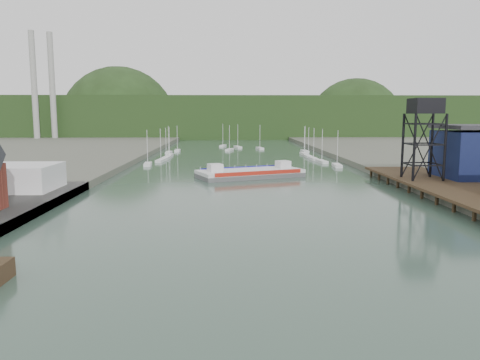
{
  "coord_description": "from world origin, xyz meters",
  "views": [
    {
      "loc": [
        -4.0,
        -33.98,
        15.05
      ],
      "look_at": [
        -1.9,
        44.26,
        4.0
      ],
      "focal_mm": 35.0,
      "sensor_mm": 36.0,
      "label": 1
    }
  ],
  "objects": [
    {
      "name": "ground",
      "position": [
        0.0,
        0.0,
        0.0
      ],
      "size": [
        600.0,
        600.0,
        0.0
      ],
      "primitive_type": "plane",
      "color": "#2B4438",
      "rests_on": "ground"
    },
    {
      "name": "east_pier",
      "position": [
        37.0,
        45.0,
        1.9
      ],
      "size": [
        14.0,
        70.0,
        2.45
      ],
      "color": "black",
      "rests_on": "ground"
    },
    {
      "name": "white_shed",
      "position": [
        -44.0,
        50.0,
        3.85
      ],
      "size": [
        18.0,
        12.0,
        4.5
      ],
      "primitive_type": "cube",
      "color": "silver",
      "rests_on": "west_quay"
    },
    {
      "name": "lift_tower",
      "position": [
        35.0,
        58.0,
        15.65
      ],
      "size": [
        6.5,
        6.5,
        16.0
      ],
      "color": "black",
      "rests_on": "east_pier"
    },
    {
      "name": "marina_sailboats",
      "position": [
        0.08,
        138.46,
        0.35
      ],
      "size": [
        57.71,
        92.65,
        0.9
      ],
      "color": "silver",
      "rests_on": "ground"
    },
    {
      "name": "smokestacks",
      "position": [
        -106.0,
        232.5,
        30.0
      ],
      "size": [
        11.2,
        8.2,
        60.0
      ],
      "color": "#9B9B96",
      "rests_on": "ground"
    },
    {
      "name": "distant_hills",
      "position": [
        -3.98,
        301.35,
        10.38
      ],
      "size": [
        500.0,
        120.0,
        80.0
      ],
      "color": "#1E2F15",
      "rests_on": "ground"
    },
    {
      "name": "chain_ferry",
      "position": [
        1.44,
        77.52,
        1.03
      ],
      "size": [
        26.89,
        18.62,
        3.6
      ],
      "rotation": [
        0.0,
        0.0,
        0.38
      ],
      "color": "#535355",
      "rests_on": "ground"
    }
  ]
}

